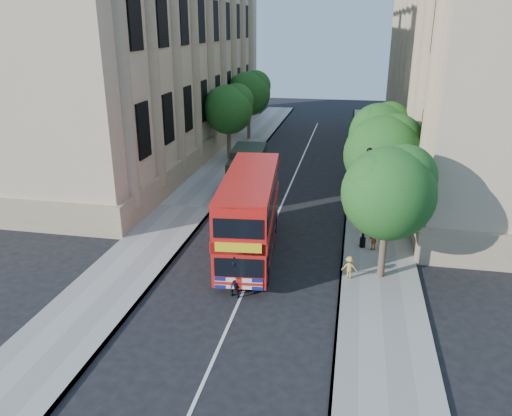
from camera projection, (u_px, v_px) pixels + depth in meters
The scene contains 17 objects.
ground at pixel (240, 299), 20.80m from camera, with size 120.00×120.00×0.00m, color black.
pavement_right at pixel (375, 220), 28.93m from camera, with size 3.50×80.00×0.12m, color gray.
pavement_left at pixel (186, 207), 31.03m from camera, with size 3.50×80.00×0.12m, color gray.
building_right at pixel (491, 49), 37.24m from camera, with size 12.00×38.00×18.00m, color tan.
building_left at pixel (144, 46), 42.28m from camera, with size 12.00×38.00×18.00m, color tan.
tree_right_near at pixel (390, 188), 21.06m from camera, with size 4.00×4.00×6.08m.
tree_right_mid at pixel (384, 151), 26.51m from camera, with size 4.20×4.20×6.37m.
tree_right_far at pixel (380, 131), 32.07m from camera, with size 4.00×4.00×6.15m.
tree_left_far at pixel (229, 107), 40.62m from camera, with size 4.00×4.00×6.30m.
tree_left_back at pixel (249, 91), 47.89m from camera, with size 4.20×4.20×6.65m.
lamp_post at pixel (366, 203), 24.54m from camera, with size 0.32×0.32×5.16m.
double_decker_bus at pixel (250, 212), 24.14m from camera, with size 3.13×8.86×4.01m.
box_van at pixel (248, 171), 33.58m from camera, with size 2.45×5.29×2.95m.
police_constable at pixel (235, 278), 20.68m from camera, with size 0.62×0.41×1.71m, color black.
woman_pedestrian at pixel (383, 222), 26.43m from camera, with size 0.76×0.59×1.57m, color beige.
child_a at pixel (374, 241), 24.85m from camera, with size 0.59×0.24×1.00m, color orange.
child_b at pixel (349, 267), 22.09m from camera, with size 0.68×0.39×1.05m, color gold.
Camera 1 is at (4.19, -17.72, 10.77)m, focal length 35.00 mm.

